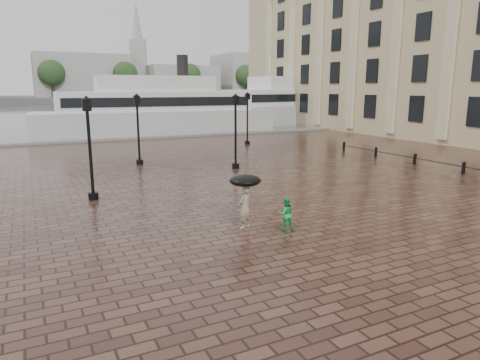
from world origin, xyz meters
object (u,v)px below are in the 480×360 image
(adult_pedestrian, at_px, (245,207))
(ferry_far, at_px, (293,104))
(street_lamps, at_px, (146,129))
(ferry_near, at_px, (157,110))
(child_pedestrian, at_px, (286,214))

(adult_pedestrian, xyz_separation_m, ferry_far, (27.66, 38.93, 1.86))
(street_lamps, relative_size, ferry_near, 0.83)
(ferry_near, relative_size, ferry_far, 0.95)
(street_lamps, xyz_separation_m, ferry_far, (27.49, 24.74, 0.30))
(adult_pedestrian, xyz_separation_m, child_pedestrian, (1.15, -0.86, -0.16))
(ferry_near, height_order, ferry_far, ferry_far)
(ferry_near, bearing_deg, ferry_far, 16.65)
(adult_pedestrian, distance_m, ferry_near, 34.22)
(street_lamps, distance_m, child_pedestrian, 15.17)
(street_lamps, relative_size, child_pedestrian, 17.96)
(adult_pedestrian, bearing_deg, child_pedestrian, 119.92)
(child_pedestrian, relative_size, ferry_near, 0.05)
(adult_pedestrian, bearing_deg, street_lamps, -113.96)
(ferry_near, bearing_deg, street_lamps, -104.96)
(street_lamps, distance_m, ferry_far, 36.99)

